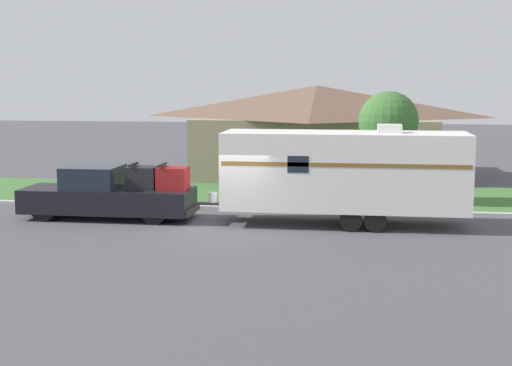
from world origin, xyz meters
name	(u,v)px	position (x,y,z in m)	size (l,w,h in m)	color
ground_plane	(231,230)	(0.00, 0.00, 0.00)	(120.00, 120.00, 0.00)	#47474C
curb_strip	(248,208)	(0.00, 3.75, 0.07)	(80.00, 0.30, 0.14)	#ADADA8
lawn_strip	(261,195)	(0.00, 7.40, 0.01)	(80.00, 7.00, 0.03)	#3D6B33
house_across_street	(316,129)	(1.97, 14.52, 2.42)	(12.91, 8.63, 4.68)	gray
pickup_truck	(110,194)	(-4.67, 1.46, 0.89)	(6.24, 2.04, 2.02)	black
travel_trailer	(344,171)	(3.69, 1.46, 1.88)	(9.26, 2.42, 3.48)	black
mailbox	(116,178)	(-5.59, 4.71, 1.01)	(0.48, 0.20, 1.31)	brown
tree_in_yard	(388,122)	(5.33, 6.16, 3.31)	(2.39, 2.39, 4.53)	brown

